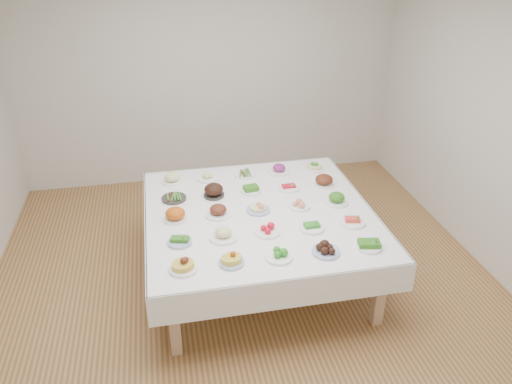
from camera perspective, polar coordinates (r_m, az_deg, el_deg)
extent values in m
plane|color=#A67945|center=(5.07, -1.24, -10.25)|extent=(5.00, 5.00, 0.00)
cube|color=beige|center=(6.69, -5.36, 12.81)|extent=(5.00, 0.02, 2.80)
cube|color=beige|center=(2.35, 10.28, -20.32)|extent=(5.00, 0.02, 2.80)
cube|color=beige|center=(5.35, 26.12, 6.11)|extent=(0.02, 5.00, 2.80)
cube|color=white|center=(4.76, 0.36, -2.53)|extent=(2.13, 2.13, 0.06)
cube|color=white|center=(5.74, -1.83, 1.83)|extent=(2.15, 0.02, 0.28)
cube|color=white|center=(3.98, 3.59, -11.57)|extent=(2.15, 0.01, 0.28)
cube|color=white|center=(5.12, 12.13, -2.32)|extent=(0.02, 2.15, 0.28)
cube|color=white|center=(4.75, -12.37, -4.93)|extent=(0.01, 2.15, 0.28)
cube|color=tan|center=(4.19, -9.34, -14.25)|extent=(0.09, 0.09, 0.69)
cube|color=tan|center=(4.54, 13.96, -10.99)|extent=(0.09, 0.09, 0.69)
cube|color=tan|center=(5.64, -10.38, -2.21)|extent=(0.09, 0.09, 0.69)
cube|color=tan|center=(5.90, 7.01, -0.49)|extent=(0.09, 0.09, 0.69)
cylinder|color=white|center=(4.02, -8.31, -8.68)|extent=(0.23, 0.23, 0.02)
cylinder|color=#4C66B2|center=(4.05, -2.82, -8.08)|extent=(0.21, 0.21, 0.02)
cylinder|color=white|center=(4.11, 2.63, -7.45)|extent=(0.22, 0.22, 0.02)
cylinder|color=#4C66B2|center=(4.20, 7.98, -6.81)|extent=(0.23, 0.23, 0.02)
cylinder|color=white|center=(4.33, 12.76, -6.15)|extent=(0.21, 0.21, 0.02)
cylinder|color=#4C66B2|center=(4.33, -8.68, -5.70)|extent=(0.21, 0.21, 0.02)
cylinder|color=white|center=(4.35, -3.73, -5.20)|extent=(0.24, 0.24, 0.02)
cylinder|color=white|center=(4.42, 1.30, -4.60)|extent=(0.23, 0.23, 0.02)
cylinder|color=white|center=(4.50, 6.38, -4.10)|extent=(0.23, 0.23, 0.02)
cylinder|color=white|center=(4.64, 10.93, -3.45)|extent=(0.23, 0.23, 0.02)
cylinder|color=white|center=(4.66, -9.16, -3.10)|extent=(0.21, 0.21, 0.02)
cylinder|color=white|center=(4.69, -4.33, -2.59)|extent=(0.24, 0.24, 0.02)
cylinder|color=#4C66B2|center=(4.75, 0.24, -2.11)|extent=(0.22, 0.22, 0.02)
cylinder|color=white|center=(4.83, 4.98, -1.66)|extent=(0.21, 0.21, 0.02)
cylinder|color=white|center=(4.95, 9.16, -1.16)|extent=(0.23, 0.23, 0.02)
cylinder|color=#2C2A27|center=(5.01, -9.36, -0.76)|extent=(0.24, 0.24, 0.02)
cylinder|color=#2C2A27|center=(5.02, -4.83, -0.40)|extent=(0.20, 0.20, 0.02)
cylinder|color=white|center=(5.09, -0.58, 0.09)|extent=(0.21, 0.21, 0.02)
cylinder|color=white|center=(5.15, 3.75, 0.43)|extent=(0.22, 0.22, 0.02)
cylinder|color=white|center=(5.27, 7.75, 0.86)|extent=(0.20, 0.20, 0.02)
cylinder|color=white|center=(5.35, -9.52, 1.16)|extent=(0.21, 0.21, 0.02)
cylinder|color=white|center=(5.37, -5.50, 1.55)|extent=(0.24, 0.24, 0.02)
cylinder|color=white|center=(5.42, -1.28, 1.97)|extent=(0.23, 0.23, 0.02)
cylinder|color=white|center=(5.50, 2.65, 2.31)|extent=(0.24, 0.24, 0.02)
cylinder|color=white|center=(5.60, 6.66, 2.65)|extent=(0.21, 0.21, 0.02)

